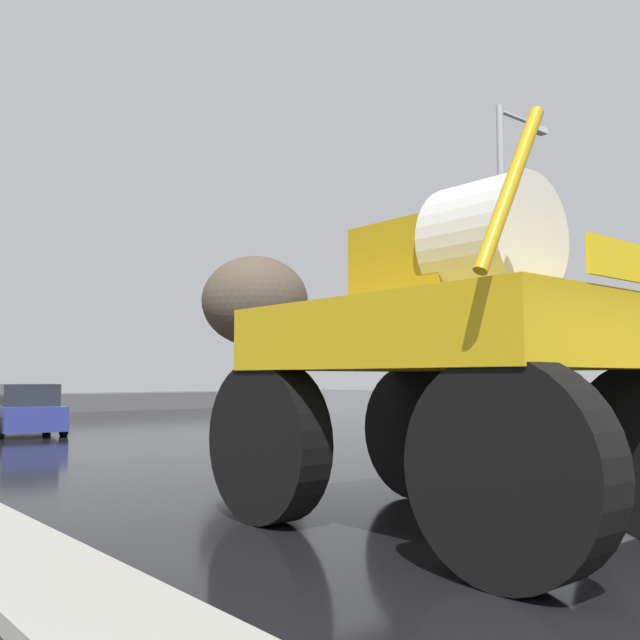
# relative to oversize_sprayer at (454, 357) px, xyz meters

# --- Properties ---
(ground_plane) EXTENTS (120.00, 120.00, 0.00)m
(ground_plane) POSITION_rel_oversize_sprayer_xyz_m (-0.12, 14.17, -1.93)
(ground_plane) COLOR black
(median_island) EXTENTS (1.15, 10.36, 0.15)m
(median_island) POSITION_rel_oversize_sprayer_xyz_m (-4.24, -0.50, -1.86)
(median_island) COLOR #9E9B93
(median_island) RESTS_ON ground
(oversize_sprayer) EXTENTS (3.74, 5.30, 4.14)m
(oversize_sprayer) POSITION_rel_oversize_sprayer_xyz_m (0.00, 0.00, 0.00)
(oversize_sprayer) COLOR black
(oversize_sprayer) RESTS_ON ground
(sedan_ahead) EXTENTS (2.34, 4.30, 1.52)m
(sedan_ahead) POSITION_rel_oversize_sprayer_xyz_m (0.44, 16.97, -1.22)
(sedan_ahead) COLOR navy
(sedan_ahead) RESTS_ON ground
(traffic_signal_near_right) EXTENTS (0.24, 0.54, 3.93)m
(traffic_signal_near_right) POSITION_rel_oversize_sprayer_xyz_m (4.42, 4.97, 0.94)
(traffic_signal_near_right) COLOR #A8AAAF
(traffic_signal_near_right) RESTS_ON ground
(streetlight_near_right) EXTENTS (2.09, 0.24, 8.66)m
(streetlight_near_right) POSITION_rel_oversize_sprayer_xyz_m (8.52, 5.34, 2.87)
(streetlight_near_right) COLOR #A8AAAF
(streetlight_near_right) RESTS_ON ground
(bare_tree_right) EXTENTS (4.08, 4.08, 6.38)m
(bare_tree_right) POSITION_rel_oversize_sprayer_xyz_m (8.85, 17.10, 2.70)
(bare_tree_right) COLOR #473828
(bare_tree_right) RESTS_ON ground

